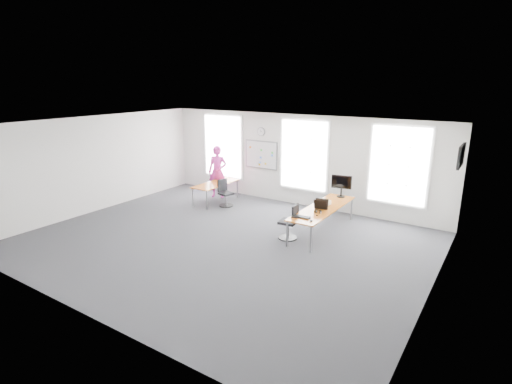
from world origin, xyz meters
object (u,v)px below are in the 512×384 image
Objects in this scene: desk_left at (216,185)px; keyboard at (301,217)px; desk_right at (323,209)px; headphones at (318,212)px; monitor at (341,184)px; person at (218,172)px; chair_right at (290,224)px; chair_left at (225,194)px.

keyboard is at bearing -22.53° from desk_left.
headphones reaches higher than desk_right.
desk_right reaches higher than desk_left.
monitor is at bearing 7.78° from desk_left.
desk_right is 4.43× the size of monitor.
person reaches higher than monitor.
headphones is at bearing -15.13° from desk_left.
headphones is at bearing -41.50° from person.
chair_right reaches higher than chair_left.
monitor reaches higher than headphones.
headphones is (0.22, 0.54, 0.04)m from keyboard.
desk_left is 4.48m from headphones.
desk_left is 0.68m from person.
monitor is at bearing -20.72° from person.
desk_right is at bearing 85.53° from headphones.
monitor is (3.73, 0.76, 0.72)m from chair_left.
person is 3.77× the size of keyboard.
desk_left is (-4.24, 0.66, -0.06)m from desk_right.
desk_right is 1.06m from chair_right.
monitor reaches higher than desk_right.
desk_right is at bearing -100.96° from monitor.
monitor is (0.54, 2.14, 0.69)m from chair_right.
desk_left is 4.04m from chair_right.
person is at bearing 145.57° from headphones.
desk_left is 4.45m from keyboard.
headphones is at bearing -90.51° from chair_left.
keyboard is at bearing -103.55° from monitor.
chair_right is at bearing -48.69° from person.
desk_left is 0.60m from chair_left.
chair_left reaches higher than desk_left.
chair_left reaches higher than headphones.
chair_left is (-3.71, 0.48, -0.28)m from desk_right.
chair_left is 3.90m from keyboard.
headphones is 1.79m from monitor.
chair_left is (0.53, -0.18, -0.22)m from desk_left.
desk_right is 16.67× the size of headphones.
desk_right is 5.99× the size of keyboard.
person is 4.94m from headphones.
headphones is (4.33, -1.17, 0.15)m from desk_left.
keyboard is (4.42, -2.22, -0.20)m from person.
monitor is at bearing 66.65° from keyboard.
person is at bearing 165.53° from desk_right.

